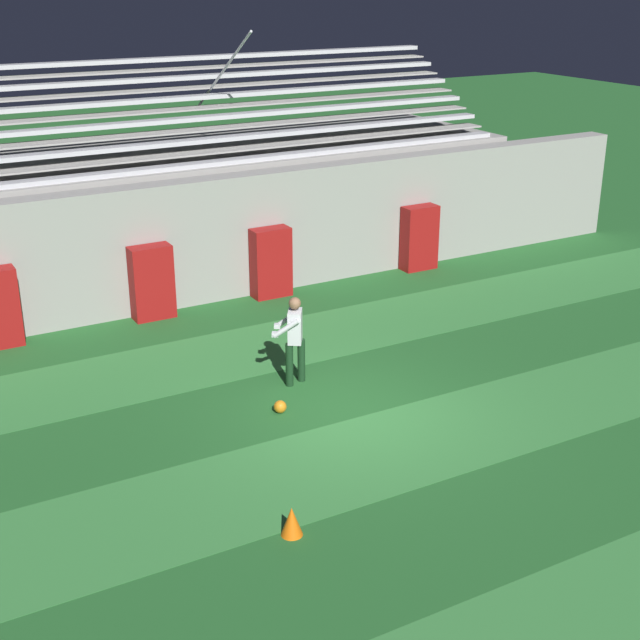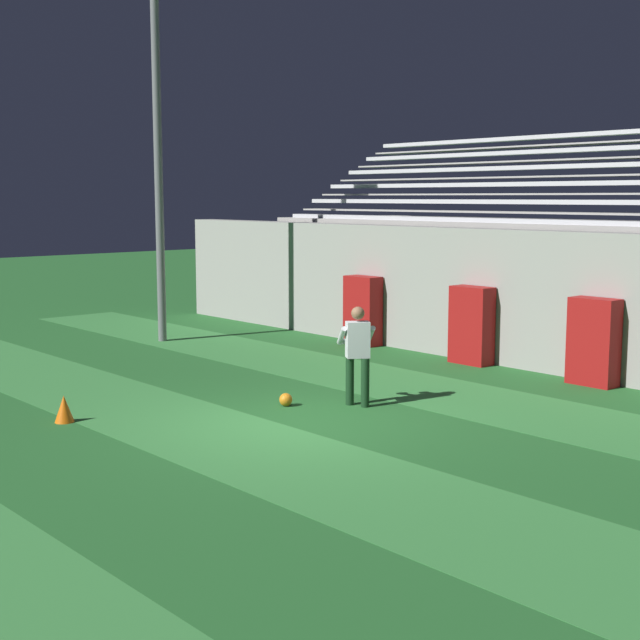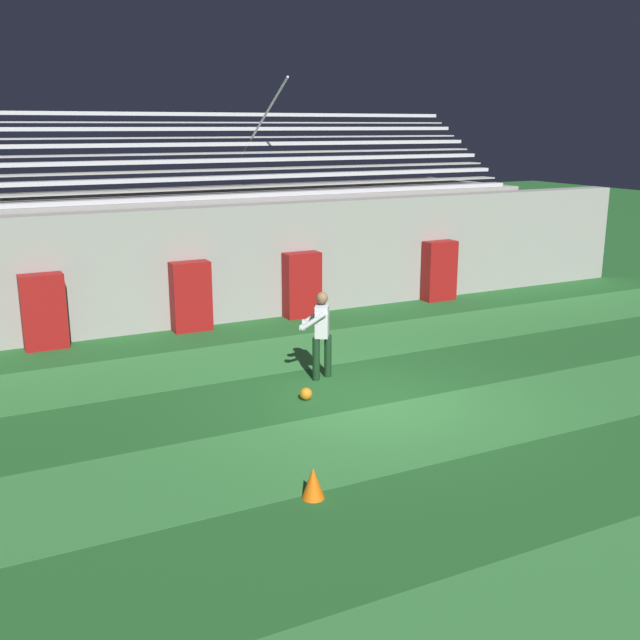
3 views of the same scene
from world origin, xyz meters
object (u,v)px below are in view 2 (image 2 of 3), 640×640
padding_pillar_far_left (363,311)px  floodlight_pole (157,116)px  goalkeeper (357,349)px  padding_pillar_gate_right (594,342)px  soccer_ball (286,400)px  padding_pillar_gate_left (472,325)px  traffic_cone (64,409)px

padding_pillar_far_left → floodlight_pole: bearing=-138.3°
goalkeeper → padding_pillar_far_left: bearing=134.8°
goalkeeper → floodlight_pole: bearing=171.6°
padding_pillar_gate_right → floodlight_pole: bearing=-161.6°
floodlight_pole → soccer_ball: bearing=-16.2°
padding_pillar_gate_right → goalkeeper: size_ratio=0.97×
padding_pillar_gate_right → padding_pillar_far_left: size_ratio=1.00×
padding_pillar_gate_left → padding_pillar_far_left: size_ratio=1.00×
padding_pillar_gate_left → soccer_ball: size_ratio=7.37×
padding_pillar_gate_right → goalkeeper: 4.73m
padding_pillar_far_left → soccer_ball: 6.47m
padding_pillar_far_left → goalkeeper: goalkeeper is taller
padding_pillar_gate_right → soccer_ball: size_ratio=7.37×
goalkeeper → traffic_cone: bearing=-118.2°
padding_pillar_gate_right → soccer_ball: (-2.47, -5.33, -0.70)m
padding_pillar_gate_left → padding_pillar_gate_right: 2.85m
padding_pillar_gate_left → floodlight_pole: floodlight_pole is taller
floodlight_pole → traffic_cone: size_ratio=20.21×
padding_pillar_far_left → traffic_cone: (2.15, -8.56, -0.60)m
padding_pillar_far_left → soccer_ball: size_ratio=7.37×
padding_pillar_gate_right → floodlight_pole: 11.18m
padding_pillar_gate_left → soccer_ball: bearing=-85.9°
traffic_cone → soccer_ball: bearing=65.7°
padding_pillar_gate_right → padding_pillar_far_left: bearing=180.0°
padding_pillar_gate_left → traffic_cone: padding_pillar_gate_left is taller
padding_pillar_far_left → padding_pillar_gate_left: bearing=0.0°
padding_pillar_gate_right → floodlight_pole: (-9.71, -3.23, 4.52)m
traffic_cone → padding_pillar_gate_left: bearing=82.8°
padding_pillar_far_left → floodlight_pole: 6.63m
floodlight_pole → traffic_cone: 9.38m
soccer_ball → floodlight_pole: bearing=163.8°
floodlight_pole → goalkeeper: size_ratio=5.08×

